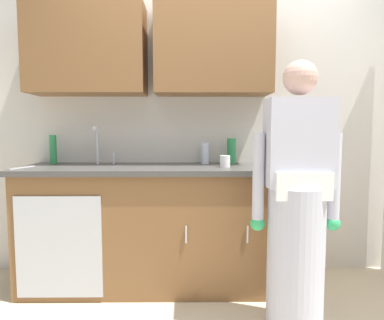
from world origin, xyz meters
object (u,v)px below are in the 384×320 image
(sink, at_px, (98,168))
(bottle_water_short, at_px, (53,149))
(bottle_soap, at_px, (232,151))
(cup_by_sink, at_px, (225,161))
(person_at_sink, at_px, (296,217))
(bottle_dish_liquid, at_px, (205,153))
(knife_on_counter, at_px, (22,168))

(sink, bearing_deg, bottle_water_short, 155.78)
(sink, bearing_deg, bottle_soap, 10.65)
(cup_by_sink, bearing_deg, sink, 174.87)
(sink, height_order, person_at_sink, person_at_sink)
(cup_by_sink, bearing_deg, person_at_sink, -54.19)
(bottle_dish_liquid, bearing_deg, knife_on_counter, -166.88)
(bottle_dish_liquid, distance_m, cup_by_sink, 0.30)
(cup_by_sink, bearing_deg, bottle_water_short, 168.84)
(person_at_sink, distance_m, cup_by_sink, 0.71)
(cup_by_sink, distance_m, knife_on_counter, 1.50)
(bottle_soap, bearing_deg, cup_by_sink, -106.45)
(bottle_dish_liquid, relative_size, cup_by_sink, 1.99)
(bottle_dish_liquid, height_order, cup_by_sink, bottle_dish_liquid)
(bottle_water_short, distance_m, cup_by_sink, 1.42)
(sink, relative_size, bottle_dish_liquid, 2.88)
(person_at_sink, bearing_deg, bottle_water_short, 155.70)
(bottle_water_short, xyz_separation_m, cup_by_sink, (1.39, -0.27, -0.08))
(person_at_sink, bearing_deg, bottle_soap, 109.89)
(sink, bearing_deg, knife_on_counter, -165.32)
(bottle_water_short, bearing_deg, sink, -24.22)
(knife_on_counter, bearing_deg, bottle_dish_liquid, 119.84)
(bottle_water_short, bearing_deg, cup_by_sink, -11.16)
(person_at_sink, relative_size, bottle_soap, 7.74)
(person_at_sink, relative_size, knife_on_counter, 6.75)
(bottle_soap, bearing_deg, knife_on_counter, -168.02)
(person_at_sink, distance_m, bottle_soap, 0.93)
(sink, height_order, bottle_dish_liquid, sink)
(bottle_water_short, height_order, cup_by_sink, bottle_water_short)
(cup_by_sink, bearing_deg, knife_on_counter, -178.15)
(sink, height_order, knife_on_counter, sink)
(bottle_soap, bearing_deg, bottle_water_short, -179.52)
(bottle_soap, relative_size, knife_on_counter, 0.87)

